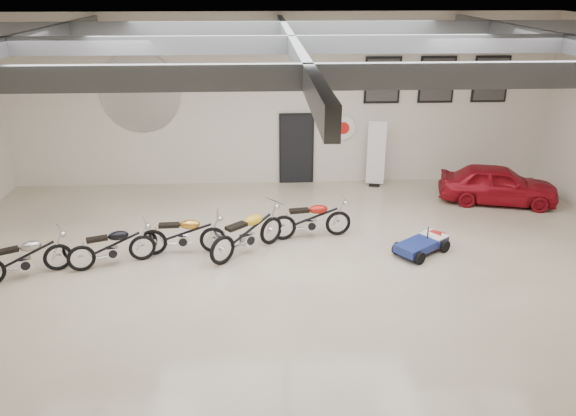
{
  "coord_description": "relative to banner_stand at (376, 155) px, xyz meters",
  "views": [
    {
      "loc": [
        -0.6,
        -10.35,
        5.86
      ],
      "look_at": [
        0.0,
        1.2,
        1.1
      ],
      "focal_mm": 35.0,
      "sensor_mm": 36.0,
      "label": 1
    }
  ],
  "objects": [
    {
      "name": "floor",
      "position": [
        -2.85,
        -5.5,
        -0.98
      ],
      "size": [
        16.0,
        12.0,
        0.01
      ],
      "primitive_type": "cube",
      "color": "#C3B795",
      "rests_on": "ground"
    },
    {
      "name": "ceiling",
      "position": [
        -2.85,
        -5.5,
        4.02
      ],
      "size": [
        16.0,
        12.0,
        0.01
      ],
      "primitive_type": "cube",
      "color": "slate",
      "rests_on": "back_wall"
    },
    {
      "name": "back_wall",
      "position": [
        -2.85,
        0.5,
        1.52
      ],
      "size": [
        16.0,
        0.02,
        5.0
      ],
      "primitive_type": "cube",
      "color": "beige",
      "rests_on": "floor"
    },
    {
      "name": "ceiling_beams",
      "position": [
        -2.85,
        -5.5,
        3.77
      ],
      "size": [
        15.8,
        11.8,
        0.32
      ],
      "primitive_type": null,
      "color": "#5C5F64",
      "rests_on": "ceiling"
    },
    {
      "name": "door",
      "position": [
        -2.35,
        0.45,
        0.07
      ],
      "size": [
        0.92,
        0.08,
        2.1
      ],
      "primitive_type": "cube",
      "color": "black",
      "rests_on": "back_wall"
    },
    {
      "name": "logo_plaque",
      "position": [
        -6.85,
        0.45,
        1.82
      ],
      "size": [
        2.3,
        0.06,
        1.16
      ],
      "primitive_type": null,
      "color": "silver",
      "rests_on": "back_wall"
    },
    {
      "name": "poster_left",
      "position": [
        0.15,
        0.46,
        2.12
      ],
      "size": [
        1.05,
        0.08,
        1.35
      ],
      "primitive_type": null,
      "color": "black",
      "rests_on": "back_wall"
    },
    {
      "name": "poster_mid",
      "position": [
        1.75,
        0.46,
        2.12
      ],
      "size": [
        1.05,
        0.08,
        1.35
      ],
      "primitive_type": null,
      "color": "black",
      "rests_on": "back_wall"
    },
    {
      "name": "poster_right",
      "position": [
        3.35,
        0.46,
        2.12
      ],
      "size": [
        1.05,
        0.08,
        1.35
      ],
      "primitive_type": null,
      "color": "black",
      "rests_on": "back_wall"
    },
    {
      "name": "oil_sign",
      "position": [
        -0.95,
        0.45,
        0.72
      ],
      "size": [
        0.72,
        0.1,
        0.72
      ],
      "primitive_type": null,
      "color": "white",
      "rests_on": "back_wall"
    },
    {
      "name": "banner_stand",
      "position": [
        0.0,
        0.0,
        0.0
      ],
      "size": [
        0.57,
        0.34,
        1.96
      ],
      "primitive_type": null,
      "rotation": [
        0.0,
        0.0,
        -0.25
      ],
      "color": "white",
      "rests_on": "floor"
    },
    {
      "name": "motorcycle_silver",
      "position": [
        -8.4,
        -5.2,
        -0.49
      ],
      "size": [
        1.94,
        1.4,
        0.98
      ],
      "primitive_type": null,
      "rotation": [
        0.0,
        0.0,
        0.49
      ],
      "color": "silver",
      "rests_on": "floor"
    },
    {
      "name": "motorcycle_black",
      "position": [
        -6.71,
        -4.73,
        -0.5
      ],
      "size": [
        1.93,
        1.18,
        0.96
      ],
      "primitive_type": null,
      "rotation": [
        0.0,
        0.0,
        0.36
      ],
      "color": "silver",
      "rests_on": "floor"
    },
    {
      "name": "motorcycle_gold",
      "position": [
        -5.23,
        -4.24,
        -0.48
      ],
      "size": [
        1.95,
        0.68,
        1.0
      ],
      "primitive_type": null,
      "rotation": [
        0.0,
        0.0,
        0.04
      ],
      "color": "silver",
      "rests_on": "floor"
    },
    {
      "name": "motorcycle_yellow",
      "position": [
        -3.77,
        -4.31,
        -0.44
      ],
      "size": [
        1.99,
        1.87,
        1.08
      ],
      "primitive_type": null,
      "rotation": [
        0.0,
        0.0,
        0.73
      ],
      "color": "silver",
      "rests_on": "floor"
    },
    {
      "name": "motorcycle_red",
      "position": [
        -2.25,
        -3.53,
        -0.47
      ],
      "size": [
        2.01,
        0.87,
        1.01
      ],
      "primitive_type": null,
      "rotation": [
        0.0,
        0.0,
        0.14
      ],
      "color": "silver",
      "rests_on": "floor"
    },
    {
      "name": "go_kart",
      "position": [
        0.31,
        -4.41,
        -0.68
      ],
      "size": [
        1.75,
        1.57,
        0.59
      ],
      "primitive_type": null,
      "rotation": [
        0.0,
        0.0,
        0.64
      ],
      "color": "navy",
      "rests_on": "floor"
    },
    {
      "name": "vintage_car",
      "position": [
        3.15,
        -1.5,
        -0.44
      ],
      "size": [
        2.01,
        3.39,
        1.08
      ],
      "primitive_type": "imported",
      "rotation": [
        0.0,
        0.0,
        1.33
      ],
      "color": "maroon",
      "rests_on": "floor"
    }
  ]
}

